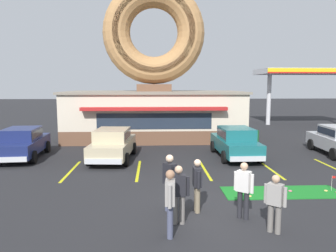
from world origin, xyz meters
TOP-DOWN VIEW (x-y plane):
  - ground_plane at (0.00, 0.00)m, footprint 160.00×160.00m
  - donut_shop_building at (-1.49, 13.94)m, footprint 12.30×6.75m
  - putting_mat at (2.99, 1.68)m, footprint 4.18×1.40m
  - mini_donut_near_left at (2.74, 1.78)m, footprint 0.13×0.13m
  - mini_donut_mid_left at (1.45, 2.04)m, footprint 0.13×0.13m
  - mini_donut_mid_centre at (4.61, 1.68)m, footprint 0.13×0.13m
  - mini_donut_mid_right at (1.71, 1.24)m, footprint 0.13×0.13m
  - mini_donut_far_left at (3.32, 1.72)m, footprint 0.13×0.13m
  - golf_ball at (2.46, 1.93)m, footprint 0.04×0.04m
  - putting_flag_pin at (4.87, 1.73)m, footprint 0.13×0.01m
  - car_champagne at (-3.64, 7.16)m, footprint 2.23×4.67m
  - car_navy at (-8.38, 7.73)m, footprint 2.22×4.67m
  - car_teal at (2.75, 7.40)m, footprint 2.04×4.59m
  - pedestrian_blue_sweater_man at (-1.16, -1.53)m, footprint 0.27×0.59m
  - pedestrian_hooded_kid at (-1.09, 0.12)m, footprint 0.42×0.49m
  - pedestrian_leather_jacket_man at (-0.89, -0.76)m, footprint 0.60×0.26m
  - pedestrian_clipboard_woman at (1.55, -1.42)m, footprint 0.48×0.43m
  - pedestrian_beanie_man at (0.99, -0.50)m, footprint 0.48×0.43m
  - pedestrian_crossing_woman at (-0.26, 0.09)m, footprint 0.25×0.60m
  - trash_bin at (4.81, 10.75)m, footprint 0.57×0.57m
  - gas_station_canopy at (12.97, 21.39)m, footprint 9.00×4.46m
  - parking_stripe_far_left at (-5.25, 5.00)m, footprint 0.12×3.60m
  - parking_stripe_left at (-2.25, 5.00)m, footprint 0.12×3.60m
  - parking_stripe_mid_left at (0.75, 5.00)m, footprint 0.12×3.60m
  - parking_stripe_centre at (3.75, 5.00)m, footprint 0.12×3.60m
  - parking_stripe_mid_right at (6.75, 5.00)m, footprint 0.12×3.60m

SIDE VIEW (x-z plane):
  - ground_plane at x=0.00m, z-range 0.00..0.00m
  - parking_stripe_far_left at x=-5.25m, z-range 0.00..0.01m
  - parking_stripe_left at x=-2.25m, z-range 0.00..0.01m
  - parking_stripe_mid_left at x=0.75m, z-range 0.00..0.01m
  - parking_stripe_centre at x=3.75m, z-range 0.00..0.01m
  - parking_stripe_mid_right at x=6.75m, z-range 0.00..0.01m
  - putting_mat at x=2.99m, z-range 0.00..0.03m
  - mini_donut_near_left at x=2.74m, z-range 0.03..0.07m
  - mini_donut_mid_left at x=1.45m, z-range 0.03..0.07m
  - mini_donut_mid_centre at x=4.61m, z-range 0.03..0.07m
  - mini_donut_mid_right at x=1.71m, z-range 0.03..0.07m
  - mini_donut_far_left at x=3.32m, z-range 0.03..0.07m
  - golf_ball at x=2.46m, z-range 0.03..0.07m
  - putting_flag_pin at x=4.87m, z-range 0.16..0.71m
  - trash_bin at x=4.81m, z-range 0.01..0.99m
  - pedestrian_clipboard_woman at x=1.55m, z-range 0.07..1.62m
  - car_champagne at x=-3.64m, z-range 0.07..1.67m
  - car_navy at x=-8.38m, z-range 0.07..1.67m
  - car_teal at x=2.75m, z-range 0.07..1.67m
  - pedestrian_crossing_woman at x=-0.26m, z-range 0.08..1.70m
  - pedestrian_leather_jacket_man at x=-0.89m, z-range 0.09..1.73m
  - pedestrian_beanie_man at x=0.99m, z-range 0.09..1.74m
  - pedestrian_blue_sweater_man at x=-1.16m, z-range 0.10..1.83m
  - pedestrian_hooded_kid at x=-1.09m, z-range 0.10..1.86m
  - donut_shop_building at x=-1.49m, z-range -1.74..9.22m
  - gas_station_canopy at x=12.97m, z-range 2.21..7.51m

